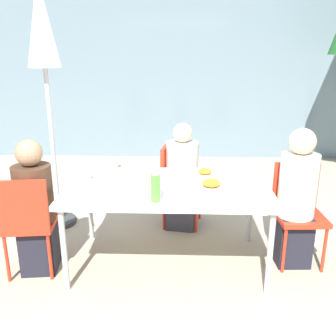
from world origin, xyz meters
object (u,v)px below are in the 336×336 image
Objects in this scene: chair_left at (27,218)px; person_far at (182,180)px; closed_umbrella at (43,43)px; salad_bowl at (101,174)px; chair_far at (175,179)px; person_left at (36,210)px; bottle at (155,188)px; chair_right at (298,205)px; drinking_cup at (87,175)px; person_right at (296,201)px.

chair_left is 1.58m from person_far.
salad_bowl is at bearing -42.26° from closed_umbrella.
chair_far is 5.81× the size of salad_bowl.
chair_left is 0.35× the size of closed_umbrella.
person_left is 1.48m from chair_far.
bottle is (1.14, -1.11, -1.04)m from closed_umbrella.
drinking_cup is (-1.85, -0.03, 0.27)m from chair_right.
closed_umbrella reaches higher than person_far.
salad_bowl is (0.53, 0.42, 0.25)m from chair_left.
bottle is at bearing -19.30° from person_left.
closed_umbrella is at bearing -19.68° from person_right.
person_far reaches higher than chair_right.
closed_umbrella is at bearing 87.71° from chair_left.
person_far is 1.16m from bottle.
chair_right is 0.72× the size of person_right.
drinking_cup is at bearing -138.19° from salad_bowl.
chair_right is at bearing -121.99° from person_right.
bottle reaches higher than drinking_cup.
closed_umbrella reaches higher than chair_far.
bottle is 1.51× the size of salad_bowl.
closed_umbrella is at bearing 135.64° from bottle.
chair_left is 1.69m from closed_umbrella.
chair_left and chair_right have the same top height.
person_left is at bearing -41.40° from chair_far.
person_right reaches higher than drinking_cup.
person_right is at bearing 19.19° from bottle.
chair_right reaches higher than salad_bowl.
person_left is at bearing -44.96° from person_far.
drinking_cup is (0.51, -0.65, -1.10)m from closed_umbrella.
closed_umbrella is (-2.36, 0.62, 1.37)m from chair_right.
drinking_cup is 0.14m from salad_bowl.
closed_umbrella is 16.48× the size of salad_bowl.
chair_left is 0.78× the size of person_far.
person_right is 0.49× the size of closed_umbrella.
chair_far reaches higher than salad_bowl.
drinking_cup is (0.39, 0.24, 0.23)m from person_left.
chair_right is 5.81× the size of salad_bowl.
chair_far is 1.06m from drinking_cup.
closed_umbrella is at bearing 90.69° from person_left.
drinking_cup reaches higher than salad_bowl.
person_right is at bearing -2.13° from person_left.
bottle is (-1.18, -0.41, 0.26)m from person_right.
chair_right is 1.28m from chair_far.
closed_umbrella is (-2.31, 0.70, 1.30)m from person_right.
chair_far is (1.15, 0.94, -0.03)m from person_left.
drinking_cup is at bearing -38.07° from chair_far.
chair_left is at bearing -43.28° from person_far.
drinking_cup is at bearing -4.40° from person_right.
closed_umbrella reaches higher than person_left.
person_far is at bearing 79.51° from bottle.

